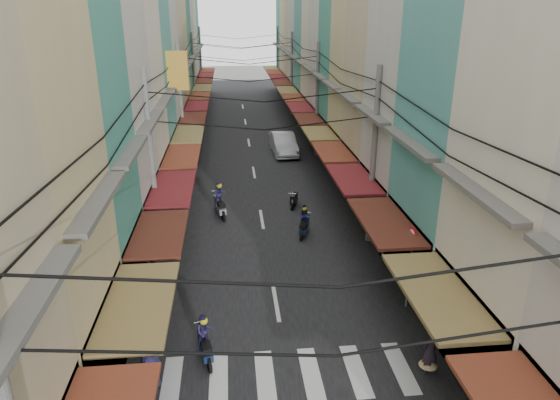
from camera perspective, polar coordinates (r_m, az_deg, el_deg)
ground at (r=20.93m, az=-0.98°, el=-8.75°), size 160.00×160.00×0.00m
road at (r=39.51m, az=-3.46°, el=5.84°), size 10.00×80.00×0.02m
sidewalk_left at (r=39.79m, az=-12.89°, el=5.48°), size 3.00×80.00×0.06m
sidewalk_right at (r=40.27m, az=5.87°, el=6.09°), size 3.00×80.00×0.06m
crosswalk at (r=16.02m, az=0.95°, el=-19.39°), size 7.55×2.40×0.01m
building_row_left at (r=35.24m, az=-17.32°, el=19.22°), size 7.80×67.67×23.70m
building_row_right at (r=35.79m, az=9.99°, el=19.24°), size 7.80×68.98×22.59m
utility_poles at (r=33.34m, az=-3.32°, el=14.52°), size 10.20×66.13×8.20m
white_car at (r=38.18m, az=0.42°, el=5.31°), size 5.60×2.38×1.95m
bicycle at (r=19.92m, az=18.58°, el=-11.68°), size 1.71×0.88×1.12m
moving_scooters at (r=23.52m, az=-3.77°, el=-3.78°), size 4.90×14.27×1.94m
parked_scooters at (r=18.03m, az=16.15°, el=-13.31°), size 13.41×13.87×0.99m
pedestrians at (r=23.78m, az=-12.75°, el=-2.63°), size 11.95×17.61×2.16m
market_umbrella at (r=19.94m, az=18.57°, el=-3.93°), size 2.53×2.53×2.67m
traffic_sign at (r=18.43m, az=14.76°, el=-5.43°), size 0.10×0.71×3.25m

